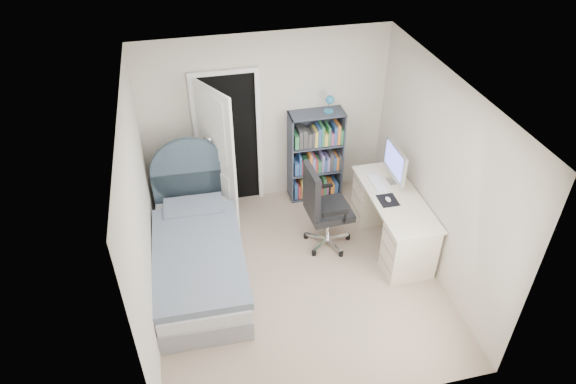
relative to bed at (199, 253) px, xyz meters
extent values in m
cube|color=gray|center=(1.16, -0.36, -0.33)|extent=(3.40, 3.60, 0.05)
cube|color=white|center=(1.16, -0.36, 2.22)|extent=(3.40, 3.60, 0.05)
cube|color=beige|center=(1.16, 1.47, 0.94)|extent=(3.40, 0.05, 2.50)
cube|color=beige|center=(1.16, -2.18, 0.94)|extent=(3.40, 0.05, 2.50)
cube|color=beige|center=(-0.56, -0.36, 0.94)|extent=(0.05, 3.60, 2.50)
cube|color=beige|center=(2.89, -0.36, 0.94)|extent=(0.05, 3.60, 2.50)
cube|color=black|center=(0.61, 1.44, 0.69)|extent=(0.80, 0.01, 2.00)
cube|color=white|center=(0.18, 1.41, 0.69)|extent=(0.06, 0.06, 2.00)
cube|color=white|center=(1.04, 1.41, 0.69)|extent=(0.06, 0.06, 2.00)
cube|color=white|center=(0.61, 1.41, 1.72)|extent=(0.92, 0.06, 0.06)
cube|color=white|center=(0.40, 1.06, 0.69)|extent=(0.42, 0.72, 2.00)
cube|color=gray|center=(0.00, -0.11, -0.17)|extent=(1.07, 2.17, 0.28)
cube|color=silver|center=(0.00, -0.11, 0.04)|extent=(1.05, 2.13, 0.17)
cube|color=slate|center=(-0.01, -0.22, 0.17)|extent=(1.10, 1.85, 0.11)
cube|color=slate|center=(0.02, 0.66, 0.19)|extent=(0.77, 0.45, 0.13)
cube|color=#384A57|center=(0.02, 1.01, 0.12)|extent=(1.02, 0.09, 0.86)
cylinder|color=#384A57|center=(0.02, 1.01, 0.55)|extent=(1.02, 0.09, 1.02)
cylinder|color=#DEAA89|center=(-0.16, 0.92, -0.07)|extent=(0.03, 0.03, 0.47)
cylinder|color=#DEAA89|center=(-0.16, 1.24, -0.07)|extent=(0.03, 0.03, 0.47)
cylinder|color=#DEAA89|center=(0.15, 0.92, -0.07)|extent=(0.03, 0.03, 0.47)
cylinder|color=#DEAA89|center=(0.15, 1.24, -0.07)|extent=(0.03, 0.03, 0.47)
cube|color=#DEAA89|center=(-0.01, 1.08, 0.15)|extent=(0.38, 0.38, 0.03)
cube|color=#DEAA89|center=(-0.01, 1.08, -0.14)|extent=(0.34, 0.34, 0.02)
cube|color=#B24C33|center=(-0.05, 1.08, 0.18)|extent=(0.15, 0.21, 0.03)
cube|color=#3F598C|center=(-0.05, 1.08, 0.21)|extent=(0.14, 0.20, 0.03)
cube|color=#D8CC7F|center=(-0.05, 1.08, 0.24)|extent=(0.13, 0.19, 0.03)
cylinder|color=silver|center=(0.27, 1.09, -0.30)|extent=(0.19, 0.19, 0.02)
cylinder|color=silver|center=(0.27, 1.09, 0.35)|extent=(0.02, 0.02, 1.31)
sphere|color=silver|center=(0.33, 1.05, 0.98)|extent=(0.08, 0.08, 0.08)
cube|color=#393F4D|center=(1.46, 1.28, 0.38)|extent=(0.02, 0.33, 1.37)
cube|color=#393F4D|center=(2.21, 1.28, 0.38)|extent=(0.02, 0.33, 1.37)
cube|color=#393F4D|center=(1.83, 1.28, 1.06)|extent=(0.77, 0.33, 0.02)
cube|color=#393F4D|center=(1.83, 1.28, -0.30)|extent=(0.77, 0.33, 0.02)
cube|color=#393F4D|center=(1.83, 1.44, 0.38)|extent=(0.77, 0.01, 1.37)
cube|color=#393F4D|center=(1.83, 1.28, 0.13)|extent=(0.73, 0.31, 0.02)
cube|color=#393F4D|center=(1.83, 1.28, 0.57)|extent=(0.73, 0.31, 0.02)
cylinder|color=teal|center=(2.00, 1.28, 1.08)|extent=(0.13, 0.13, 0.02)
cylinder|color=silver|center=(2.00, 1.28, 1.16)|extent=(0.02, 0.02, 0.18)
sphere|color=teal|center=(2.00, 1.25, 1.26)|extent=(0.12, 0.12, 0.12)
cube|color=#335999|center=(1.53, 1.26, -0.15)|extent=(0.05, 0.23, 0.25)
cube|color=#B23333|center=(1.58, 1.26, -0.17)|extent=(0.04, 0.23, 0.21)
cube|color=#D8BF4C|center=(1.63, 1.26, -0.15)|extent=(0.05, 0.23, 0.26)
cube|color=#D8BF4C|center=(1.69, 1.26, -0.16)|extent=(0.04, 0.23, 0.23)
cube|color=#994C7F|center=(1.73, 1.26, -0.14)|extent=(0.03, 0.23, 0.28)
cube|color=orange|center=(1.77, 1.26, -0.17)|extent=(0.04, 0.23, 0.21)
cube|color=#3F3F3F|center=(1.82, 1.26, -0.15)|extent=(0.05, 0.23, 0.25)
cube|color=#B23333|center=(1.87, 1.26, -0.18)|extent=(0.03, 0.23, 0.19)
cube|color=#B23333|center=(1.92, 1.26, -0.18)|extent=(0.05, 0.23, 0.19)
cube|color=#337F4C|center=(1.97, 1.26, -0.14)|extent=(0.04, 0.23, 0.28)
cube|color=#994C7F|center=(2.01, 1.26, -0.18)|extent=(0.03, 0.23, 0.19)
cube|color=orange|center=(2.05, 1.26, -0.18)|extent=(0.04, 0.23, 0.19)
cube|color=orange|center=(2.09, 1.26, -0.19)|extent=(0.04, 0.23, 0.18)
cube|color=#335999|center=(2.15, 1.26, -0.19)|extent=(0.05, 0.23, 0.18)
cube|color=#335999|center=(1.53, 1.26, 0.25)|extent=(0.07, 0.23, 0.20)
cube|color=#335999|center=(1.59, 1.26, 0.30)|extent=(0.03, 0.23, 0.31)
cube|color=#B23333|center=(1.63, 1.26, 0.24)|extent=(0.04, 0.23, 0.18)
cube|color=#337F4C|center=(1.69, 1.26, 0.25)|extent=(0.06, 0.23, 0.20)
cube|color=orange|center=(1.74, 1.26, 0.30)|extent=(0.04, 0.23, 0.30)
cube|color=#7F72B2|center=(1.79, 1.26, 0.28)|extent=(0.04, 0.23, 0.25)
cube|color=#B23333|center=(1.83, 1.26, 0.26)|extent=(0.03, 0.23, 0.22)
cube|color=#337F4C|center=(1.87, 1.26, 0.24)|extent=(0.05, 0.23, 0.18)
cube|color=#7F72B2|center=(1.92, 1.26, 0.29)|extent=(0.04, 0.23, 0.27)
cube|color=#335999|center=(1.96, 1.26, 0.25)|extent=(0.03, 0.23, 0.20)
cube|color=#7F72B2|center=(2.00, 1.26, 0.26)|extent=(0.04, 0.23, 0.22)
cube|color=#3F3F3F|center=(2.05, 1.26, 0.29)|extent=(0.05, 0.23, 0.28)
cube|color=#335999|center=(2.10, 1.26, 0.26)|extent=(0.04, 0.23, 0.22)
cube|color=orange|center=(2.14, 1.26, 0.26)|extent=(0.03, 0.23, 0.21)
cube|color=#3F3F3F|center=(2.19, 1.26, 0.27)|extent=(0.05, 0.23, 0.24)
cube|color=#337F4C|center=(1.53, 1.26, 0.69)|extent=(0.06, 0.23, 0.20)
cube|color=#3F3F3F|center=(1.59, 1.26, 0.73)|extent=(0.05, 0.23, 0.28)
cube|color=#3F3F3F|center=(1.65, 1.26, 0.73)|extent=(0.06, 0.23, 0.27)
cube|color=#3F3F3F|center=(1.72, 1.26, 0.70)|extent=(0.06, 0.23, 0.22)
cube|color=#3F3F3F|center=(1.77, 1.26, 0.71)|extent=(0.03, 0.23, 0.24)
cube|color=#D8BF4C|center=(1.81, 1.26, 0.71)|extent=(0.04, 0.23, 0.25)
cube|color=#335999|center=(1.86, 1.26, 0.73)|extent=(0.04, 0.23, 0.28)
cube|color=#337F4C|center=(1.90, 1.26, 0.74)|extent=(0.04, 0.23, 0.30)
cube|color=#D8BF4C|center=(1.95, 1.26, 0.69)|extent=(0.05, 0.23, 0.19)
cube|color=#337F4C|center=(2.00, 1.26, 0.73)|extent=(0.03, 0.23, 0.28)
cube|color=#994C7F|center=(2.04, 1.26, 0.68)|extent=(0.05, 0.23, 0.18)
cube|color=#335999|center=(2.09, 1.26, 0.73)|extent=(0.04, 0.23, 0.28)
cube|color=orange|center=(2.13, 1.26, 0.74)|extent=(0.04, 0.23, 0.30)
cube|color=#337F4C|center=(2.18, 1.26, 0.70)|extent=(0.05, 0.23, 0.22)
cube|color=beige|center=(2.53, -0.01, 0.44)|extent=(0.63, 1.58, 0.03)
cube|color=beige|center=(2.53, -0.57, 0.06)|extent=(0.58, 0.42, 0.74)
cube|color=beige|center=(2.53, 0.54, 0.06)|extent=(0.58, 0.42, 0.74)
cube|color=silver|center=(2.64, 0.30, 0.47)|extent=(0.17, 0.17, 0.01)
cube|color=silver|center=(2.67, 0.30, 0.59)|extent=(0.03, 0.06, 0.23)
cube|color=silver|center=(2.61, 0.30, 0.78)|extent=(0.05, 0.59, 0.42)
cube|color=#535CCA|center=(2.59, 0.30, 0.80)|extent=(0.00, 0.53, 0.34)
cube|color=white|center=(2.40, 0.30, 0.47)|extent=(0.14, 0.42, 0.02)
cube|color=black|center=(2.40, -0.07, 0.46)|extent=(0.23, 0.27, 0.00)
ellipsoid|color=white|center=(2.40, -0.07, 0.48)|extent=(0.06, 0.11, 0.03)
cube|color=silver|center=(1.86, 0.17, -0.24)|extent=(0.31, 0.06, 0.03)
cylinder|color=black|center=(2.01, 0.18, -0.28)|extent=(0.07, 0.07, 0.07)
cube|color=silver|center=(1.75, 0.31, -0.24)|extent=(0.12, 0.31, 0.03)
cylinder|color=black|center=(1.79, 0.45, -0.28)|extent=(0.07, 0.07, 0.07)
cube|color=silver|center=(1.58, 0.24, -0.24)|extent=(0.29, 0.21, 0.03)
cylinder|color=black|center=(1.46, 0.32, -0.28)|extent=(0.07, 0.07, 0.07)
cube|color=silver|center=(1.59, 0.07, -0.24)|extent=(0.27, 0.23, 0.03)
cylinder|color=black|center=(1.48, -0.03, -0.28)|extent=(0.07, 0.07, 0.07)
cube|color=silver|center=(1.76, 0.02, -0.24)|extent=(0.15, 0.31, 0.03)
cylinder|color=black|center=(1.82, -0.12, -0.28)|extent=(0.07, 0.07, 0.07)
cylinder|color=silver|center=(1.71, 0.16, -0.01)|extent=(0.06, 0.06, 0.47)
cube|color=black|center=(1.71, 0.16, 0.25)|extent=(0.56, 0.56, 0.10)
cube|color=black|center=(1.47, 0.15, 0.60)|extent=(0.10, 0.49, 0.61)
cube|color=black|center=(1.70, -0.13, 0.43)|extent=(0.34, 0.06, 0.03)
cube|color=black|center=(1.67, 0.45, 0.43)|extent=(0.34, 0.06, 0.03)
camera|label=1|loc=(0.03, -4.76, 4.36)|focal=32.00mm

